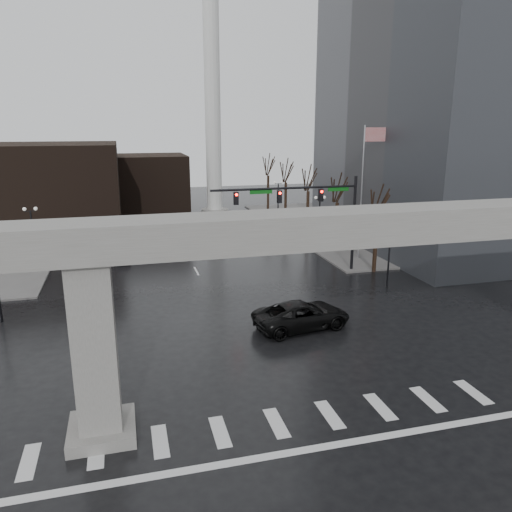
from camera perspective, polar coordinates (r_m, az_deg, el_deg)
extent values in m
plane|color=black|center=(22.80, 1.57, -17.20)|extent=(160.00, 160.00, 0.00)
cube|color=#625F5D|center=(64.12, 14.90, 3.57)|extent=(28.00, 36.00, 0.15)
cube|color=gray|center=(19.75, 1.73, 2.87)|extent=(48.00, 2.20, 1.40)
cube|color=gray|center=(20.40, -17.90, -10.38)|extent=(1.60, 1.60, 7.30)
cube|color=gray|center=(22.03, -17.16, -18.43)|extent=(2.60, 2.60, 0.50)
cube|color=slate|center=(56.44, 23.75, 22.79)|extent=(22.00, 26.00, 42.00)
cube|color=black|center=(61.51, -22.89, 7.09)|extent=(16.00, 14.00, 10.00)
cube|color=black|center=(71.06, -12.08, 8.01)|extent=(10.00, 10.00, 8.00)
cylinder|color=white|center=(65.60, -4.99, 17.36)|extent=(2.00, 2.00, 30.00)
cylinder|color=gray|center=(66.54, -4.71, 4.88)|extent=(3.60, 3.60, 1.20)
cylinder|color=black|center=(42.36, 11.08, 3.57)|extent=(0.24, 0.24, 8.00)
cylinder|color=black|center=(39.60, 3.40, 7.74)|extent=(12.00, 0.18, 0.18)
cube|color=black|center=(40.72, 7.43, 6.92)|extent=(0.35, 0.30, 1.00)
cube|color=black|center=(39.54, 2.69, 6.79)|extent=(0.35, 0.30, 1.00)
cube|color=black|center=(38.63, -2.30, 6.60)|extent=(0.35, 0.30, 1.00)
sphere|color=#FF0C05|center=(40.52, 7.54, 7.30)|extent=(0.20, 0.20, 0.20)
cube|color=#0C5A13|center=(41.25, 9.39, 7.58)|extent=(1.80, 0.05, 0.35)
cube|color=#0C5A13|center=(39.05, 0.58, 7.37)|extent=(1.80, 0.05, 0.35)
cylinder|color=silver|center=(45.83, 11.96, 6.91)|extent=(0.12, 0.12, 12.00)
cube|color=#AE1712|center=(45.89, 13.46, 13.36)|extent=(2.00, 0.03, 1.20)
cylinder|color=black|center=(38.91, 14.95, -0.08)|extent=(0.14, 0.14, 4.80)
cube|color=black|center=(38.39, 15.18, 3.31)|extent=(0.90, 0.06, 0.06)
sphere|color=silver|center=(38.13, 14.61, 3.58)|extent=(0.32, 0.32, 0.32)
sphere|color=silver|center=(38.58, 15.78, 3.63)|extent=(0.32, 0.32, 0.32)
cylinder|color=black|center=(51.19, 7.24, 3.83)|extent=(0.14, 0.14, 4.80)
cube|color=black|center=(50.79, 7.32, 6.44)|extent=(0.90, 0.06, 0.06)
sphere|color=silver|center=(50.60, 6.85, 6.65)|extent=(0.32, 0.32, 0.32)
sphere|color=silver|center=(50.94, 7.80, 6.67)|extent=(0.32, 0.32, 0.32)
cylinder|color=black|center=(64.17, 2.54, 6.17)|extent=(0.14, 0.14, 4.80)
cube|color=black|center=(63.86, 2.56, 8.26)|extent=(0.90, 0.06, 0.06)
sphere|color=silver|center=(63.71, 2.18, 8.42)|extent=(0.32, 0.32, 0.32)
sphere|color=silver|center=(63.97, 2.96, 8.44)|extent=(0.32, 0.32, 0.32)
sphere|color=silver|center=(34.12, -27.25, 1.10)|extent=(0.32, 0.32, 0.32)
cylinder|color=black|center=(48.17, -24.10, 1.95)|extent=(0.14, 0.14, 4.80)
cube|color=black|center=(47.75, -24.40, 4.69)|extent=(0.90, 0.06, 0.06)
sphere|color=silver|center=(47.80, -24.95, 4.89)|extent=(0.32, 0.32, 0.32)
sphere|color=silver|center=(47.65, -23.89, 4.97)|extent=(0.32, 0.32, 0.32)
cylinder|color=black|center=(61.80, -22.19, 4.75)|extent=(0.14, 0.14, 4.80)
cube|color=black|center=(61.47, -22.41, 6.90)|extent=(0.90, 0.06, 0.06)
sphere|color=silver|center=(61.51, -22.84, 7.05)|extent=(0.32, 0.32, 0.32)
sphere|color=silver|center=(61.39, -22.01, 7.12)|extent=(0.32, 0.32, 0.32)
cylinder|color=black|center=(42.80, 13.48, 1.19)|extent=(0.34, 0.34, 4.55)
cylinder|color=black|center=(42.09, 13.79, 6.13)|extent=(0.12, 1.52, 2.98)
cylinder|color=black|center=(42.58, 14.20, 5.88)|extent=(0.83, 1.14, 2.51)
cylinder|color=black|center=(49.79, 9.16, 3.36)|extent=(0.34, 0.34, 4.66)
cylinder|color=black|center=(49.18, 9.35, 7.73)|extent=(0.12, 1.55, 3.05)
cylinder|color=black|center=(49.64, 9.75, 7.50)|extent=(0.85, 1.16, 2.57)
cylinder|color=black|center=(57.04, 5.91, 4.99)|extent=(0.34, 0.34, 4.76)
cylinder|color=black|center=(56.51, 6.02, 8.90)|extent=(0.12, 1.59, 3.11)
cylinder|color=black|center=(56.94, 6.40, 8.68)|extent=(0.86, 1.18, 2.62)
cylinder|color=black|center=(64.47, 3.39, 6.23)|extent=(0.34, 0.34, 4.87)
cylinder|color=black|center=(64.00, 3.45, 9.77)|extent=(0.12, 1.62, 3.18)
cylinder|color=black|center=(64.41, 3.80, 9.57)|extent=(0.88, 1.20, 2.68)
cylinder|color=black|center=(72.03, 1.39, 7.20)|extent=(0.34, 0.34, 4.97)
cylinder|color=black|center=(71.60, 1.41, 10.44)|extent=(0.12, 1.65, 3.25)
cylinder|color=black|center=(72.00, 1.74, 10.26)|extent=(0.89, 1.23, 2.74)
imported|color=black|center=(30.70, 5.27, -6.74)|extent=(6.32, 3.61, 1.66)
imported|color=black|center=(47.00, -15.42, 0.23)|extent=(2.25, 4.07, 1.31)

